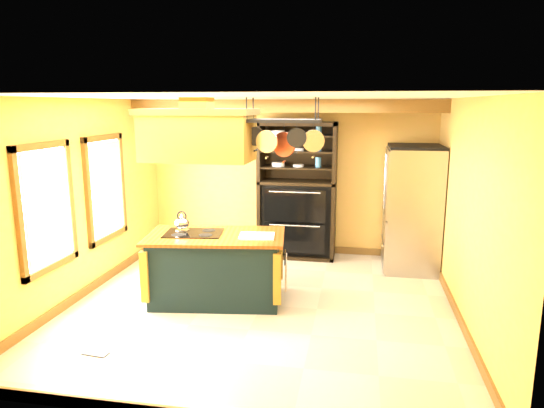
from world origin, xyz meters
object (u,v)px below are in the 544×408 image
(range_hood, at_px, (198,133))
(hutch, at_px, (297,205))
(refrigerator, at_px, (412,211))
(kitchen_island, at_px, (216,267))
(pot_rack, at_px, (283,129))

(range_hood, bearing_deg, hutch, 65.21)
(range_hood, distance_m, refrigerator, 3.66)
(kitchen_island, relative_size, hutch, 0.83)
(refrigerator, distance_m, hutch, 1.91)
(kitchen_island, distance_m, refrigerator, 3.30)
(refrigerator, relative_size, hutch, 0.84)
(kitchen_island, relative_size, pot_rack, 1.94)
(range_hood, relative_size, pot_rack, 1.46)
(pot_rack, height_order, refrigerator, pot_rack)
(pot_rack, xyz_separation_m, hutch, (-0.09, 2.18, -1.41))
(range_hood, distance_m, hutch, 2.76)
(kitchen_island, height_order, range_hood, range_hood)
(hutch, bearing_deg, pot_rack, -87.54)
(range_hood, height_order, refrigerator, range_hood)
(pot_rack, relative_size, hutch, 0.43)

